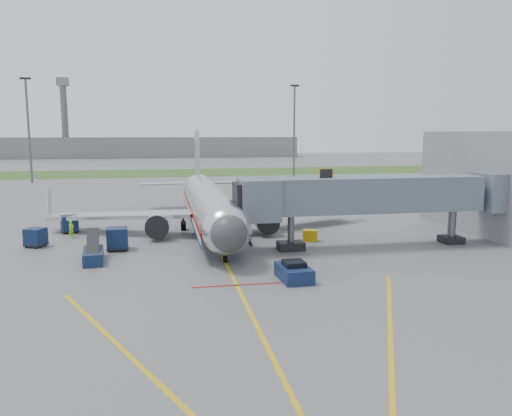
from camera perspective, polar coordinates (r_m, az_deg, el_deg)
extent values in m
plane|color=#565659|center=(36.84, -3.15, -6.97)|extent=(400.00, 400.00, 0.00)
cube|color=#2D4C1E|center=(125.66, -8.60, 4.03)|extent=(300.00, 25.00, 0.01)
cube|color=gold|center=(34.93, -2.71, -7.84)|extent=(0.25, 50.00, 0.01)
cube|color=maroon|center=(33.04, -2.22, -8.81)|extent=(6.00, 0.25, 0.01)
cube|color=gold|center=(23.42, -13.66, -16.63)|extent=(9.52, 20.04, 0.01)
cube|color=gold|center=(25.68, 15.12, -14.36)|extent=(9.52, 20.04, 0.01)
cylinder|color=silver|center=(50.91, -5.41, 0.46)|extent=(3.80, 28.00, 3.80)
sphere|color=silver|center=(37.18, -3.39, -2.55)|extent=(3.80, 3.80, 3.80)
sphere|color=#38383D|center=(35.92, -3.12, -2.95)|extent=(2.74, 2.74, 2.74)
cube|color=black|center=(36.69, -3.31, -1.83)|extent=(2.20, 1.20, 0.55)
cone|color=silver|center=(67.23, -6.72, 2.43)|extent=(3.80, 5.00, 3.80)
cube|color=#B7BAC1|center=(66.42, -6.75, 5.81)|extent=(0.35, 4.20, 7.00)
cube|color=#B7BAC1|center=(50.98, -14.95, -0.80)|extent=(15.10, 8.59, 1.13)
cube|color=#B7BAC1|center=(52.50, 3.88, -0.26)|extent=(15.10, 8.59, 1.13)
cylinder|color=silver|center=(47.96, -11.25, -1.81)|extent=(2.10, 3.60, 2.10)
cylinder|color=silver|center=(48.94, 1.02, -1.43)|extent=(2.10, 3.60, 2.10)
cube|color=maroon|center=(51.17, -3.26, 0.13)|extent=(0.05, 28.00, 0.45)
cube|color=navy|center=(51.31, -3.25, -0.86)|extent=(0.05, 28.00, 0.35)
cylinder|color=black|center=(38.68, -3.55, -5.76)|extent=(0.28, 0.70, 0.70)
cylinder|color=black|center=(51.60, -8.30, -2.01)|extent=(0.50, 1.00, 1.00)
cylinder|color=black|center=(52.06, -2.57, -1.83)|extent=(0.50, 1.00, 1.00)
cube|color=slate|center=(44.19, 12.86, 1.52)|extent=(20.00, 3.00, 3.00)
cube|color=slate|center=(41.30, 0.29, 0.98)|extent=(3.20, 3.60, 3.40)
cube|color=black|center=(41.09, -1.36, 0.94)|extent=(1.60, 3.00, 2.80)
cube|color=#CD9C0C|center=(42.57, 7.99, 3.83)|extent=(1.20, 0.15, 1.00)
cylinder|color=#595B60|center=(42.39, 4.01, -2.75)|extent=(0.56, 0.56, 3.10)
cube|color=black|center=(42.64, 3.99, -4.33)|extent=(2.20, 1.60, 0.70)
cylinder|color=#595B60|center=(48.38, 21.47, -1.91)|extent=(0.70, 0.70, 3.10)
cube|color=black|center=(48.61, 21.39, -3.36)|extent=(1.80, 1.80, 0.60)
cube|color=slate|center=(50.19, 25.53, 1.73)|extent=(3.00, 4.00, 3.40)
cube|color=slate|center=(57.13, 26.67, 2.79)|extent=(10.00, 16.00, 10.00)
cylinder|color=#595B60|center=(108.20, -24.53, 7.92)|extent=(0.44, 0.44, 20.00)
cube|color=black|center=(108.69, -24.88, 13.30)|extent=(2.00, 0.40, 0.40)
cylinder|color=#595B60|center=(114.09, 4.38, 8.66)|extent=(0.44, 0.44, 20.00)
cube|color=black|center=(114.55, 4.44, 13.77)|extent=(2.00, 0.40, 0.40)
cube|color=slate|center=(205.34, -12.30, 6.80)|extent=(120.00, 14.00, 8.00)
cylinder|color=#595B60|center=(203.33, -21.02, 9.23)|extent=(2.40, 2.40, 28.00)
cube|color=slate|center=(204.13, -21.24, 13.30)|extent=(4.00, 4.00, 3.00)
cube|color=#0C1538|center=(34.16, 4.36, -7.41)|extent=(2.09, 3.25, 0.96)
cube|color=black|center=(33.99, 4.37, -6.41)|extent=(1.47, 1.47, 0.44)
cylinder|color=black|center=(32.92, 3.66, -8.25)|extent=(0.23, 0.71, 0.70)
cylinder|color=black|center=(33.41, 6.26, -8.03)|extent=(0.23, 0.71, 0.70)
cylinder|color=black|center=(35.01, 2.54, -7.21)|extent=(0.23, 0.71, 0.70)
cylinder|color=black|center=(35.47, 5.00, -7.02)|extent=(0.23, 0.71, 0.70)
cube|color=#0C1538|center=(43.97, -15.57, -3.30)|extent=(1.80, 1.80, 1.71)
cube|color=black|center=(44.15, -15.53, -4.38)|extent=(1.86, 1.86, 0.13)
cylinder|color=black|center=(43.54, -16.43, -4.66)|extent=(0.26, 0.32, 0.31)
cylinder|color=black|center=(43.49, -14.68, -4.61)|extent=(0.26, 0.32, 0.31)
cylinder|color=black|center=(44.83, -16.35, -4.28)|extent=(0.26, 0.32, 0.31)
cylinder|color=black|center=(44.78, -14.65, -4.22)|extent=(0.26, 0.32, 0.31)
cube|color=#0C1538|center=(47.62, -23.89, -3.01)|extent=(1.95, 1.95, 1.47)
cube|color=black|center=(47.76, -23.84, -3.87)|extent=(2.01, 2.01, 0.11)
cylinder|color=black|center=(47.68, -24.80, -4.00)|extent=(0.30, 0.33, 0.27)
cylinder|color=black|center=(46.99, -23.71, -4.11)|extent=(0.30, 0.33, 0.27)
cylinder|color=black|center=(48.55, -23.96, -3.73)|extent=(0.30, 0.33, 0.27)
cylinder|color=black|center=(47.87, -22.88, -3.83)|extent=(0.30, 0.33, 0.27)
cube|color=#0C1538|center=(53.08, -20.54, -1.64)|extent=(1.93, 1.93, 1.54)
cube|color=black|center=(53.21, -20.50, -2.45)|extent=(1.99, 1.99, 0.12)
cylinder|color=black|center=(52.57, -21.05, -2.65)|extent=(0.29, 0.33, 0.28)
cylinder|color=black|center=(52.72, -19.77, -2.55)|extent=(0.29, 0.33, 0.28)
cylinder|color=black|center=(53.73, -21.21, -2.43)|extent=(0.29, 0.33, 0.28)
cylinder|color=black|center=(53.88, -19.96, -2.33)|extent=(0.29, 0.33, 0.28)
cube|color=#0C1538|center=(40.66, -18.10, -5.22)|extent=(1.83, 3.89, 0.94)
cube|color=black|center=(40.95, -18.14, -3.70)|extent=(1.35, 4.28, 1.48)
cylinder|color=black|center=(39.41, -18.90, -5.96)|extent=(0.29, 0.61, 0.59)
cylinder|color=black|center=(39.37, -17.37, -5.90)|extent=(0.29, 0.61, 0.59)
cylinder|color=black|center=(42.04, -18.75, -5.05)|extent=(0.29, 0.61, 0.59)
cylinder|color=black|center=(42.01, -17.32, -4.99)|extent=(0.29, 0.61, 0.59)
cube|color=#CD9C0C|center=(46.13, 6.22, -3.15)|extent=(1.55, 1.31, 1.05)
cylinder|color=black|center=(46.25, 5.67, -3.60)|extent=(0.26, 0.31, 0.26)
cylinder|color=black|center=(46.18, 6.75, -3.64)|extent=(0.26, 0.31, 0.26)
imported|color=#8BE61B|center=(50.45, -20.37, -2.25)|extent=(0.69, 0.74, 1.69)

